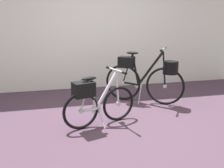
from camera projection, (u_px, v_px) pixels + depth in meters
name	position (u px, v px, depth m)	size (l,w,h in m)	color
ground_plane	(127.00, 127.00, 3.40)	(6.68, 6.68, 0.00)	#473342
back_wall	(98.00, 22.00, 5.20)	(6.68, 0.10, 2.88)	white
folding_bike_foreground	(96.00, 100.00, 3.36)	(1.09, 0.54, 0.80)	black
display_bike_left	(146.00, 76.00, 4.33)	(1.23, 0.87, 1.02)	black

